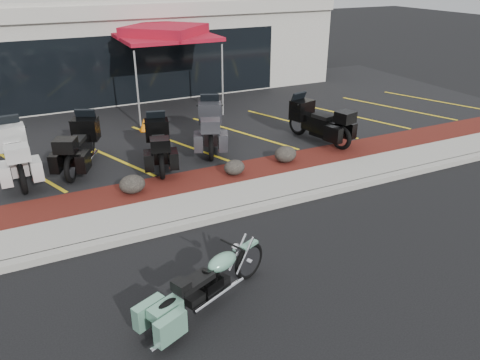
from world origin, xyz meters
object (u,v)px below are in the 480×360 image
traffic_cone (144,125)px  popup_canopy (165,33)px  hero_cruiser (249,256)px  touring_white (12,142)px

traffic_cone → popup_canopy: size_ratio=0.10×
traffic_cone → popup_canopy: bearing=53.1°
popup_canopy → hero_cruiser: bearing=-116.1°
touring_white → traffic_cone: bearing=-72.3°
traffic_cone → popup_canopy: (1.54, 2.06, 2.57)m
hero_cruiser → popup_canopy: 10.98m
touring_white → traffic_cone: touring_white is taller
hero_cruiser → touring_white: (-3.52, 6.96, 0.41)m
hero_cruiser → traffic_cone: bearing=64.1°
hero_cruiser → popup_canopy: bearing=56.4°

